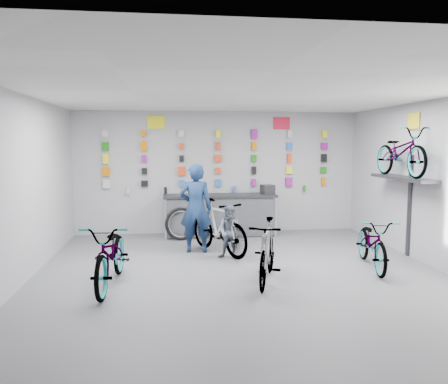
{
  "coord_description": "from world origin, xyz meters",
  "views": [
    {
      "loc": [
        -1.18,
        -6.76,
        2.22
      ],
      "look_at": [
        -0.17,
        1.4,
        1.3
      ],
      "focal_mm": 35.0,
      "sensor_mm": 36.0,
      "label": 1
    }
  ],
  "objects": [
    {
      "name": "floor",
      "position": [
        0.0,
        0.0,
        0.0
      ],
      "size": [
        8.0,
        8.0,
        0.0
      ],
      "primitive_type": "plane",
      "color": "#4E4E52",
      "rests_on": "ground"
    },
    {
      "name": "ceiling",
      "position": [
        0.0,
        0.0,
        3.0
      ],
      "size": [
        8.0,
        8.0,
        0.0
      ],
      "primitive_type": "plane",
      "rotation": [
        3.14,
        0.0,
        0.0
      ],
      "color": "white",
      "rests_on": "wall_back"
    },
    {
      "name": "wall_back",
      "position": [
        0.0,
        4.0,
        1.5
      ],
      "size": [
        7.0,
        0.0,
        7.0
      ],
      "primitive_type": "plane",
      "rotation": [
        1.57,
        0.0,
        0.0
      ],
      "color": "#B4B4B6",
      "rests_on": "floor"
    },
    {
      "name": "wall_front",
      "position": [
        0.0,
        -4.0,
        1.5
      ],
      "size": [
        7.0,
        0.0,
        7.0
      ],
      "primitive_type": "plane",
      "rotation": [
        -1.57,
        0.0,
        0.0
      ],
      "color": "#B4B4B6",
      "rests_on": "floor"
    },
    {
      "name": "wall_left",
      "position": [
        -3.5,
        0.0,
        1.5
      ],
      "size": [
        0.0,
        8.0,
        8.0
      ],
      "primitive_type": "plane",
      "rotation": [
        1.57,
        0.0,
        1.57
      ],
      "color": "#B4B4B6",
      "rests_on": "floor"
    },
    {
      "name": "counter",
      "position": [
        0.0,
        3.54,
        0.49
      ],
      "size": [
        2.7,
        0.66,
        1.0
      ],
      "color": "black",
      "rests_on": "floor"
    },
    {
      "name": "merch_wall",
      "position": [
        -0.07,
        3.93,
        1.78
      ],
      "size": [
        5.57,
        0.08,
        1.57
      ],
      "color": "silver",
      "rests_on": "wall_back"
    },
    {
      "name": "wall_bracket",
      "position": [
        3.33,
        1.2,
        1.46
      ],
      "size": [
        0.39,
        1.9,
        2.0
      ],
      "color": "#333338",
      "rests_on": "wall_right"
    },
    {
      "name": "sign_left",
      "position": [
        -1.5,
        3.98,
        2.72
      ],
      "size": [
        0.42,
        0.02,
        0.3
      ],
      "primitive_type": "cube",
      "color": "yellow",
      "rests_on": "wall_back"
    },
    {
      "name": "sign_right",
      "position": [
        1.6,
        3.98,
        2.72
      ],
      "size": [
        0.42,
        0.02,
        0.3
      ],
      "primitive_type": "cube",
      "color": "red",
      "rests_on": "wall_back"
    },
    {
      "name": "sign_side",
      "position": [
        3.48,
        1.2,
        2.65
      ],
      "size": [
        0.02,
        0.4,
        0.3
      ],
      "primitive_type": "cube",
      "color": "yellow",
      "rests_on": "wall_right"
    },
    {
      "name": "bike_left",
      "position": [
        -2.1,
        0.01,
        0.51
      ],
      "size": [
        0.82,
        2.0,
        1.03
      ],
      "primitive_type": "imported",
      "rotation": [
        0.0,
        0.0,
        -0.07
      ],
      "color": "gray",
      "rests_on": "floor"
    },
    {
      "name": "bike_center",
      "position": [
        0.34,
        -0.11,
        0.51
      ],
      "size": [
        1.01,
        1.76,
        1.02
      ],
      "primitive_type": "imported",
      "rotation": [
        0.0,
        0.0,
        -0.34
      ],
      "color": "gray",
      "rests_on": "floor"
    },
    {
      "name": "bike_right",
      "position": [
        2.39,
        0.48,
        0.46
      ],
      "size": [
        0.93,
        1.83,
        0.92
      ],
      "primitive_type": "imported",
      "rotation": [
        0.0,
        0.0,
        -0.19
      ],
      "color": "gray",
      "rests_on": "floor"
    },
    {
      "name": "bike_service",
      "position": [
        -0.22,
        1.83,
        0.55
      ],
      "size": [
        1.35,
        1.86,
        1.11
      ],
      "primitive_type": "imported",
      "rotation": [
        0.0,
        0.0,
        0.51
      ],
      "color": "gray",
      "rests_on": "floor"
    },
    {
      "name": "bike_wall",
      "position": [
        3.25,
        1.2,
        2.05
      ],
      "size": [
        0.63,
        1.8,
        0.95
      ],
      "primitive_type": "imported",
      "color": "gray",
      "rests_on": "wall_bracket"
    },
    {
      "name": "clerk",
      "position": [
        -0.67,
        2.02,
        0.91
      ],
      "size": [
        0.71,
        0.5,
        1.82
      ],
      "primitive_type": "imported",
      "rotation": [
        0.0,
        0.0,
        3.03
      ],
      "color": "navy",
      "rests_on": "floor"
    },
    {
      "name": "customer",
      "position": [
        -0.04,
        1.41,
        0.52
      ],
      "size": [
        0.63,
        0.57,
        1.05
      ],
      "primitive_type": "imported",
      "rotation": [
        0.0,
        0.0,
        -0.41
      ],
      "color": "slate",
      "rests_on": "floor"
    },
    {
      "name": "spare_wheel",
      "position": [
        -0.94,
        3.17,
        0.38
      ],
      "size": [
        0.77,
        0.32,
        0.76
      ],
      "rotation": [
        0.0,
        0.0,
        0.21
      ],
      "color": "black",
      "rests_on": "floor"
    },
    {
      "name": "register",
      "position": [
        1.16,
        3.55,
        1.11
      ],
      "size": [
        0.33,
        0.35,
        0.22
      ],
      "primitive_type": "cube",
      "rotation": [
        0.0,
        0.0,
        0.19
      ],
      "color": "black",
      "rests_on": "counter"
    }
  ]
}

